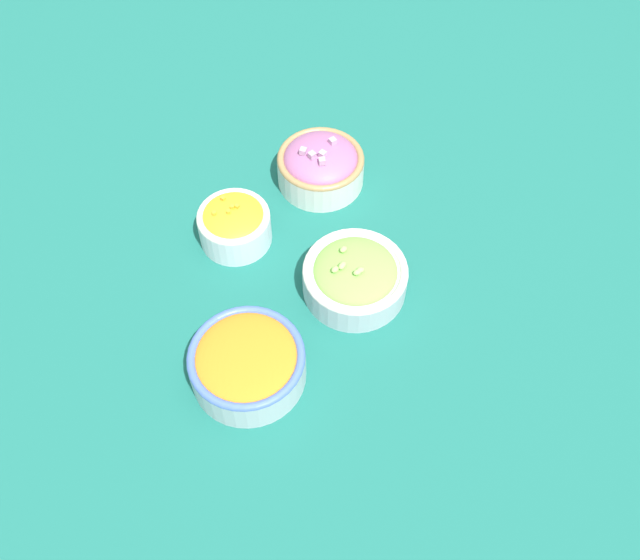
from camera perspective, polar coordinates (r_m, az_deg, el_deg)
ground_plane at (r=1.08m, az=0.00°, el=-0.90°), size 3.00×3.00×0.00m
bowl_lettuce at (r=1.05m, az=2.81°, el=0.30°), size 0.16×0.16×0.07m
bowl_squash at (r=1.12m, az=-6.87°, el=4.51°), size 0.11×0.11×0.07m
bowl_carrots at (r=0.98m, az=-5.85°, el=-6.61°), size 0.16×0.16×0.07m
bowl_red_onion at (r=1.19m, az=0.05°, el=9.20°), size 0.14×0.14×0.08m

